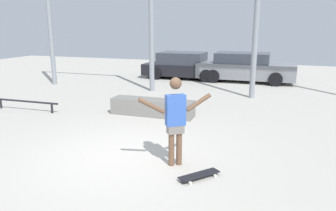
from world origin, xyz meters
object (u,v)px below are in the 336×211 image
at_px(parked_car_black, 184,66).
at_px(skateboard, 199,175).
at_px(grind_rail, 25,102).
at_px(skateboarder, 175,117).
at_px(grind_box, 152,107).
at_px(parked_car_grey, 245,68).

bearing_deg(parked_car_black, skateboard, -72.56).
bearing_deg(grind_rail, skateboarder, -22.77).
relative_size(skateboarder, grind_box, 0.69).
xyz_separation_m(grind_box, parked_car_grey, (1.94, 7.09, 0.42)).
height_order(skateboarder, skateboard, skateboarder).
bearing_deg(grind_box, skateboarder, -61.50).
xyz_separation_m(skateboarder, grind_rail, (-5.73, 2.40, -0.71)).
distance_m(skateboarder, grind_rail, 6.25).
bearing_deg(skateboarder, parked_car_grey, 53.54).
xyz_separation_m(grind_box, grind_rail, (-3.99, -0.79, 0.02)).
distance_m(skateboarder, parked_car_black, 10.70).
bearing_deg(skateboarder, skateboard, -70.72).
relative_size(grind_rail, parked_car_grey, 0.53).
distance_m(skateboarder, skateboard, 1.15).
distance_m(skateboarder, grind_box, 3.71).
relative_size(parked_car_black, parked_car_grey, 0.92).
bearing_deg(skateboard, grind_box, 72.89).
distance_m(grind_rail, parked_car_black, 8.44).
height_order(skateboarder, parked_car_black, skateboarder).
distance_m(grind_box, grind_rail, 4.07).
relative_size(grind_box, parked_car_grey, 0.56).
distance_m(skateboard, parked_car_black, 11.27).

